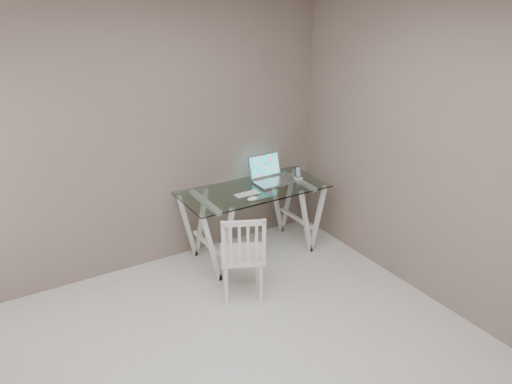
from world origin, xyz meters
TOP-DOWN VIEW (x-y plane):
  - room at (-0.06, 0.02)m, footprint 4.50×4.52m
  - desk at (1.02, 1.85)m, footprint 1.50×0.70m
  - chair at (0.52, 1.19)m, footprint 0.51×0.51m
  - laptop at (1.29, 1.96)m, footprint 0.38×0.34m
  - keyboard at (0.89, 1.76)m, footprint 0.26×0.11m
  - mouse at (0.87, 1.60)m, footprint 0.11×0.06m
  - phone_dock at (1.58, 1.85)m, footprint 0.07×0.07m

SIDE VIEW (x-z plane):
  - desk at x=1.02m, z-range 0.01..0.76m
  - chair at x=0.52m, z-range 0.04..0.89m
  - keyboard at x=0.89m, z-range 0.75..0.75m
  - mouse at x=0.87m, z-range 0.75..0.78m
  - phone_dock at x=1.58m, z-range 0.72..0.85m
  - laptop at x=1.29m, z-range 0.68..0.94m
  - room at x=-0.06m, z-range 0.36..3.07m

